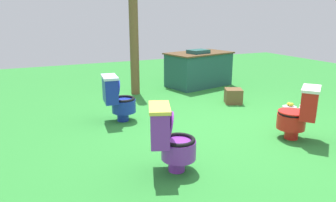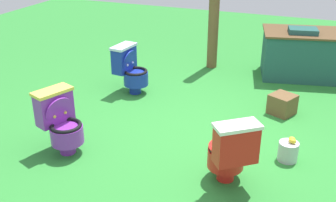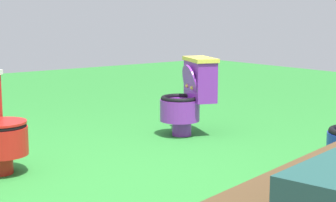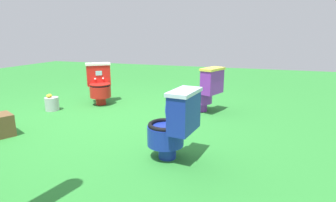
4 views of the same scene
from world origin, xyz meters
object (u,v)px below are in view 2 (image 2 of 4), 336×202
toilet_purple (61,121)px  toilet_red (230,151)px  small_crate (282,104)px  lemon_bucket (288,151)px  wooden_post (214,4)px  toilet_blue (130,69)px  vendor_table (307,54)px

toilet_purple → toilet_red: size_ratio=1.00×
small_crate → lemon_bucket: 1.19m
wooden_post → toilet_red: bearing=-71.0°
toilet_blue → lemon_bucket: toilet_blue is taller
small_crate → toilet_red: bearing=-99.0°
wooden_post → toilet_purple: bearing=-103.2°
toilet_red → vendor_table: vendor_table is taller
wooden_post → toilet_blue: bearing=-117.9°
toilet_purple → wooden_post: 3.54m
toilet_purple → vendor_table: bearing=166.8°
small_crate → toilet_purple: bearing=-139.2°
vendor_table → lemon_bucket: size_ratio=5.85×
wooden_post → small_crate: size_ratio=7.30×
vendor_table → toilet_red: bearing=-97.6°
wooden_post → lemon_bucket: (1.64, -2.63, -0.99)m
toilet_blue → vendor_table: 2.93m
toilet_red → vendor_table: bearing=44.2°
toilet_blue → toilet_red: size_ratio=1.00×
vendor_table → small_crate: vendor_table is taller
toilet_red → wooden_post: size_ratio=0.33×
toilet_purple → toilet_red: bearing=113.5°
toilet_purple → vendor_table: (2.37, 3.48, 0.02)m
toilet_purple → small_crate: toilet_purple is taller
small_crate → lemon_bucket: (0.22, -1.17, -0.02)m
wooden_post → small_crate: (1.42, -1.46, -0.97)m
toilet_blue → lemon_bucket: 2.70m
vendor_table → small_crate: 1.61m
toilet_purple → vendor_table: 4.21m
vendor_table → wooden_post: (-1.58, -0.11, 0.72)m
vendor_table → toilet_purple: bearing=-124.2°
small_crate → wooden_post: bearing=134.1°
vendor_table → wooden_post: bearing=-175.9°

